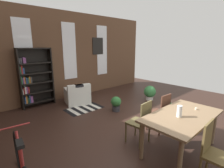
% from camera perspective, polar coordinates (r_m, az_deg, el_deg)
% --- Properties ---
extents(ground_plane, '(10.02, 10.02, 0.00)m').
position_cam_1_polar(ground_plane, '(4.32, 12.91, -15.50)').
color(ground_plane, '#321F18').
extents(back_wall_brick, '(7.93, 0.12, 3.31)m').
position_cam_1_polar(back_wall_brick, '(6.81, -14.63, 9.43)').
color(back_wall_brick, brown).
rests_on(back_wall_brick, ground).
extents(window_pane_0, '(0.55, 0.02, 2.15)m').
position_cam_1_polar(window_pane_0, '(6.15, -28.01, 9.52)').
color(window_pane_0, white).
extents(window_pane_1, '(0.55, 0.02, 2.15)m').
position_cam_1_polar(window_pane_1, '(6.74, -14.43, 10.81)').
color(window_pane_1, white).
extents(window_pane_2, '(0.55, 0.02, 2.15)m').
position_cam_1_polar(window_pane_2, '(7.64, -3.47, 11.43)').
color(window_pane_2, white).
extents(dining_table, '(1.71, 0.91, 0.76)m').
position_cam_1_polar(dining_table, '(3.50, 23.06, -11.08)').
color(dining_table, '#806548').
rests_on(dining_table, ground).
extents(vase_on_table, '(0.09, 0.09, 0.22)m').
position_cam_1_polar(vase_on_table, '(3.30, 22.26, -8.73)').
color(vase_on_table, silver).
rests_on(vase_on_table, dining_table).
extents(tealight_candle_0, '(0.04, 0.04, 0.03)m').
position_cam_1_polar(tealight_candle_0, '(3.31, 22.14, -10.41)').
color(tealight_candle_0, silver).
rests_on(tealight_candle_0, dining_table).
extents(tealight_candle_1, '(0.04, 0.04, 0.05)m').
position_cam_1_polar(tealight_candle_1, '(3.35, 21.71, -9.94)').
color(tealight_candle_1, silver).
rests_on(tealight_candle_1, dining_table).
extents(tealight_candle_2, '(0.04, 0.04, 0.04)m').
position_cam_1_polar(tealight_candle_2, '(3.82, 27.03, -7.63)').
color(tealight_candle_2, silver).
rests_on(tealight_candle_2, dining_table).
extents(dining_chair_far_right, '(0.41, 0.41, 0.95)m').
position_cam_1_polar(dining_chair_far_right, '(4.16, 16.54, -9.06)').
color(dining_chair_far_right, '#502F22').
rests_on(dining_chair_far_right, ground).
extents(dining_chair_far_left, '(0.43, 0.43, 0.95)m').
position_cam_1_polar(dining_chair_far_left, '(3.58, 9.98, -12.46)').
color(dining_chair_far_left, brown).
rests_on(dining_chair_far_left, ground).
extents(dining_chair_near_left, '(0.41, 0.41, 0.95)m').
position_cam_1_polar(dining_chair_near_left, '(3.05, 31.76, -19.21)').
color(dining_chair_near_left, brown).
rests_on(dining_chair_near_left, ground).
extents(bookshelf_tall, '(1.07, 0.29, 1.98)m').
position_cam_1_polar(bookshelf_tall, '(6.12, -25.39, 1.70)').
color(bookshelf_tall, black).
rests_on(bookshelf_tall, ground).
extents(armchair_white, '(0.98, 0.98, 0.75)m').
position_cam_1_polar(armchair_white, '(6.10, -11.84, -3.99)').
color(armchair_white, white).
rests_on(armchair_white, ground).
extents(potted_plant_by_shelf, '(0.45, 0.45, 0.55)m').
position_cam_1_polar(potted_plant_by_shelf, '(6.50, 12.93, -2.81)').
color(potted_plant_by_shelf, silver).
rests_on(potted_plant_by_shelf, ground).
extents(potted_plant_corner, '(0.24, 0.24, 0.43)m').
position_cam_1_polar(potted_plant_corner, '(5.18, 19.09, -8.14)').
color(potted_plant_corner, silver).
rests_on(potted_plant_corner, ground).
extents(potted_plant_window, '(0.33, 0.33, 0.48)m').
position_cam_1_polar(potted_plant_window, '(5.28, 1.39, -6.65)').
color(potted_plant_window, '#333338').
rests_on(potted_plant_window, ground).
extents(striped_rug, '(1.19, 0.71, 0.01)m').
position_cam_1_polar(striped_rug, '(5.62, -9.58, -8.35)').
color(striped_rug, black).
rests_on(striped_rug, ground).
extents(framed_picture, '(0.56, 0.03, 0.72)m').
position_cam_1_polar(framed_picture, '(7.48, -4.93, 12.91)').
color(framed_picture, black).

